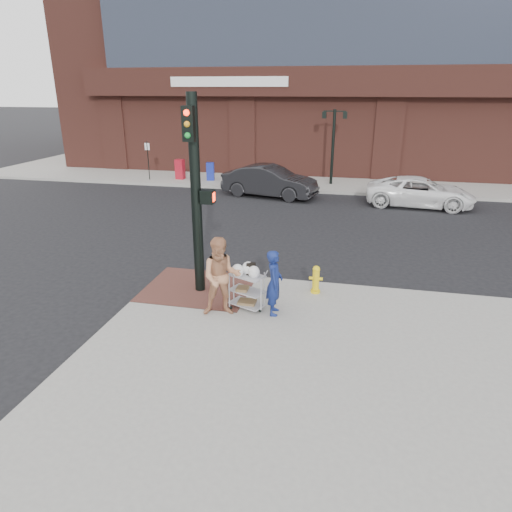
% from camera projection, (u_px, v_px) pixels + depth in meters
% --- Properties ---
extents(ground, '(220.00, 220.00, 0.00)m').
position_uv_depth(ground, '(209.00, 310.00, 11.43)').
color(ground, black).
rests_on(ground, ground).
extents(sidewalk_far, '(65.00, 36.00, 0.15)m').
position_uv_depth(sidewalk_far, '(469.00, 153.00, 38.21)').
color(sidewalk_far, gray).
rests_on(sidewalk_far, ground).
extents(brick_curb_ramp, '(2.80, 2.40, 0.01)m').
position_uv_depth(brick_curb_ramp, '(198.00, 287.00, 12.32)').
color(brick_curb_ramp, '#512E26').
rests_on(brick_curb_ramp, sidewalk_near).
extents(lamp_post, '(1.32, 0.22, 4.00)m').
position_uv_depth(lamp_post, '(333.00, 139.00, 24.78)').
color(lamp_post, black).
rests_on(lamp_post, sidewalk_far).
extents(parking_sign, '(0.05, 0.05, 2.20)m').
position_uv_depth(parking_sign, '(148.00, 161.00, 26.45)').
color(parking_sign, black).
rests_on(parking_sign, sidewalk_far).
extents(traffic_signal_pole, '(0.61, 0.51, 5.00)m').
position_uv_depth(traffic_signal_pole, '(196.00, 191.00, 11.25)').
color(traffic_signal_pole, black).
rests_on(traffic_signal_pole, sidewalk_near).
extents(woman_blue, '(0.44, 0.62, 1.59)m').
position_uv_depth(woman_blue, '(274.00, 283.00, 10.67)').
color(woman_blue, navy).
rests_on(woman_blue, sidewalk_near).
extents(pedestrian_tan, '(1.09, 0.95, 1.90)m').
position_uv_depth(pedestrian_tan, '(221.00, 277.00, 10.59)').
color(pedestrian_tan, tan).
rests_on(pedestrian_tan, sidewalk_near).
extents(sedan_dark, '(5.03, 2.67, 1.58)m').
position_uv_depth(sedan_dark, '(270.00, 181.00, 23.01)').
color(sedan_dark, black).
rests_on(sedan_dark, ground).
extents(minivan_white, '(5.04, 2.68, 1.35)m').
position_uv_depth(minivan_white, '(420.00, 192.00, 21.17)').
color(minivan_white, white).
rests_on(minivan_white, ground).
extents(utility_cart, '(0.95, 0.76, 1.16)m').
position_uv_depth(utility_cart, '(247.00, 288.00, 11.04)').
color(utility_cart, '#A0A0A5').
rests_on(utility_cart, sidewalk_near).
extents(fire_hydrant, '(0.35, 0.25, 0.75)m').
position_uv_depth(fire_hydrant, '(316.00, 279.00, 11.91)').
color(fire_hydrant, yellow).
rests_on(fire_hydrant, sidewalk_near).
extents(newsbox_red, '(0.49, 0.45, 1.14)m').
position_uv_depth(newsbox_red, '(180.00, 169.00, 26.78)').
color(newsbox_red, '#A41221').
rests_on(newsbox_red, sidewalk_far).
extents(newsbox_blue, '(0.50, 0.47, 1.02)m').
position_uv_depth(newsbox_blue, '(210.00, 171.00, 26.45)').
color(newsbox_blue, '#172597').
rests_on(newsbox_blue, sidewalk_far).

